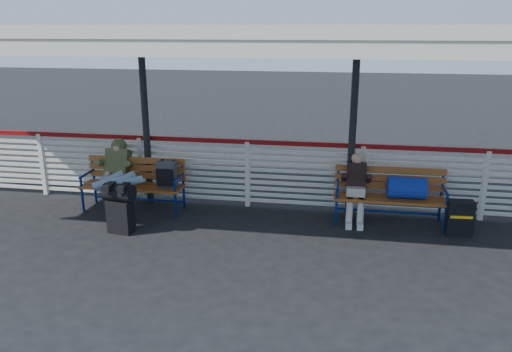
% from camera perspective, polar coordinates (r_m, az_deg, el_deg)
% --- Properties ---
extents(ground, '(60.00, 60.00, 0.00)m').
position_cam_1_polar(ground, '(7.39, -3.69, -8.44)').
color(ground, black).
rests_on(ground, ground).
extents(fence, '(12.08, 0.08, 1.24)m').
position_cam_1_polar(fence, '(8.90, -0.98, 0.56)').
color(fence, silver).
rests_on(fence, ground).
extents(canopy, '(12.60, 3.60, 3.16)m').
position_cam_1_polar(canopy, '(7.54, -2.57, 15.96)').
color(canopy, silver).
rests_on(canopy, ground).
extents(luggage_stack, '(0.52, 0.34, 0.80)m').
position_cam_1_polar(luggage_stack, '(8.11, -15.30, -3.36)').
color(luggage_stack, black).
rests_on(luggage_stack, ground).
extents(bench_left, '(1.80, 0.56, 0.92)m').
position_cam_1_polar(bench_left, '(8.96, -12.69, -0.20)').
color(bench_left, '#99541D').
rests_on(bench_left, ground).
extents(bench_right, '(1.80, 0.56, 0.92)m').
position_cam_1_polar(bench_right, '(8.44, 15.97, -1.45)').
color(bench_right, '#99541D').
rests_on(bench_right, ground).
extents(traveler_man, '(0.94, 1.63, 0.77)m').
position_cam_1_polar(traveler_man, '(8.76, -15.64, -0.10)').
color(traveler_man, '#7F92AC').
rests_on(traveler_man, ground).
extents(companion_person, '(0.32, 0.66, 1.15)m').
position_cam_1_polar(companion_person, '(8.38, 11.34, -1.27)').
color(companion_person, beige).
rests_on(companion_person, ground).
extents(suitcase_side, '(0.41, 0.26, 0.56)m').
position_cam_1_polar(suitcase_side, '(8.42, 22.23, -4.45)').
color(suitcase_side, black).
rests_on(suitcase_side, ground).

